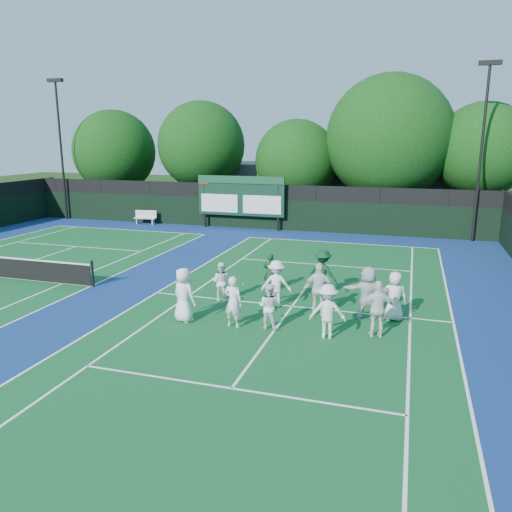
% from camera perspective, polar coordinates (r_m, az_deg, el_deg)
% --- Properties ---
extents(ground, '(120.00, 120.00, 0.00)m').
position_cam_1_polar(ground, '(17.34, 3.38, -6.83)').
color(ground, '#17330E').
rests_on(ground, ground).
extents(court_apron, '(34.00, 32.00, 0.01)m').
position_cam_1_polar(court_apron, '(20.39, -12.54, -4.01)').
color(court_apron, navy).
rests_on(court_apron, ground).
extents(near_court, '(11.05, 23.85, 0.01)m').
position_cam_1_polar(near_court, '(18.25, 4.15, -5.76)').
color(near_court, '#115425').
rests_on(near_court, ground).
extents(back_fence, '(34.00, 0.08, 3.00)m').
position_cam_1_polar(back_fence, '(33.63, 0.09, 5.43)').
color(back_fence, black).
rests_on(back_fence, ground).
extents(scoreboard, '(6.00, 0.21, 3.55)m').
position_cam_1_polar(scoreboard, '(33.44, -1.79, 6.83)').
color(scoreboard, black).
rests_on(scoreboard, ground).
extents(clubhouse, '(18.00, 6.00, 4.00)m').
position_cam_1_polar(clubhouse, '(40.44, 8.98, 7.52)').
color(clubhouse, slate).
rests_on(clubhouse, ground).
extents(light_pole_left, '(1.20, 0.30, 10.12)m').
position_cam_1_polar(light_pole_left, '(40.15, -21.52, 12.89)').
color(light_pole_left, black).
rests_on(light_pole_left, ground).
extents(light_pole_right, '(1.20, 0.30, 10.12)m').
position_cam_1_polar(light_pole_right, '(31.72, 24.55, 12.76)').
color(light_pole_right, black).
rests_on(light_pole_right, ground).
extents(bench, '(1.59, 0.63, 0.98)m').
position_cam_1_polar(bench, '(36.40, -12.51, 4.40)').
color(bench, silver).
rests_on(bench, ground).
extents(tree_a, '(6.49, 6.49, 8.18)m').
position_cam_1_polar(tree_a, '(42.06, -15.65, 11.19)').
color(tree_a, black).
rests_on(tree_a, ground).
extents(tree_b, '(6.50, 6.50, 8.70)m').
position_cam_1_polar(tree_b, '(38.51, -5.99, 12.21)').
color(tree_b, black).
rests_on(tree_b, ground).
extents(tree_c, '(5.90, 5.90, 7.31)m').
position_cam_1_polar(tree_c, '(36.29, 4.91, 10.48)').
color(tree_c, black).
rests_on(tree_c, ground).
extents(tree_d, '(8.44, 8.44, 10.18)m').
position_cam_1_polar(tree_d, '(35.42, 15.24, 12.49)').
color(tree_d, black).
rests_on(tree_d, ground).
extents(tree_e, '(6.05, 6.05, 8.26)m').
position_cam_1_polar(tree_e, '(35.66, 24.67, 10.69)').
color(tree_e, black).
rests_on(tree_e, ground).
extents(tennis_ball_0, '(0.07, 0.07, 0.07)m').
position_cam_1_polar(tennis_ball_0, '(19.38, -8.01, -4.64)').
color(tennis_ball_0, '#B6CC18').
rests_on(tennis_ball_0, ground).
extents(tennis_ball_1, '(0.07, 0.07, 0.07)m').
position_cam_1_polar(tennis_ball_1, '(17.10, 13.27, -7.35)').
color(tennis_ball_1, '#B6CC18').
rests_on(tennis_ball_1, ground).
extents(tennis_ball_3, '(0.07, 0.07, 0.07)m').
position_cam_1_polar(tennis_ball_3, '(20.87, -1.43, -3.20)').
color(tennis_ball_3, '#B6CC18').
rests_on(tennis_ball_3, ground).
extents(tennis_ball_4, '(0.07, 0.07, 0.07)m').
position_cam_1_polar(tennis_ball_4, '(20.06, 7.59, -4.00)').
color(tennis_ball_4, '#B6CC18').
rests_on(tennis_ball_4, ground).
extents(tennis_ball_5, '(0.07, 0.07, 0.07)m').
position_cam_1_polar(tennis_ball_5, '(18.96, 17.70, -5.57)').
color(tennis_ball_5, '#B6CC18').
rests_on(tennis_ball_5, ground).
extents(player_front_0, '(1.05, 0.88, 1.83)m').
position_cam_1_polar(player_front_0, '(16.70, -8.26, -4.42)').
color(player_front_0, white).
rests_on(player_front_0, ground).
extents(player_front_1, '(0.68, 0.50, 1.71)m').
position_cam_1_polar(player_front_1, '(16.05, -2.62, -5.26)').
color(player_front_1, white).
rests_on(player_front_1, ground).
extents(player_front_2, '(0.78, 0.64, 1.50)m').
position_cam_1_polar(player_front_2, '(15.94, 1.48, -5.77)').
color(player_front_2, white).
rests_on(player_front_2, ground).
extents(player_front_3, '(1.19, 0.80, 1.71)m').
position_cam_1_polar(player_front_3, '(15.34, 8.19, -6.28)').
color(player_front_3, silver).
rests_on(player_front_3, ground).
extents(player_front_4, '(1.11, 0.64, 1.78)m').
position_cam_1_polar(player_front_4, '(15.71, 13.78, -5.91)').
color(player_front_4, silver).
rests_on(player_front_4, ground).
extents(player_back_0, '(0.74, 0.59, 1.49)m').
position_cam_1_polar(player_back_0, '(18.70, -4.02, -2.92)').
color(player_back_0, white).
rests_on(player_back_0, ground).
extents(player_back_1, '(1.19, 0.79, 1.71)m').
position_cam_1_polar(player_back_1, '(17.99, 2.34, -3.19)').
color(player_back_1, white).
rests_on(player_back_1, ground).
extents(player_back_2, '(1.13, 0.56, 1.87)m').
position_cam_1_polar(player_back_2, '(17.20, 7.24, -3.80)').
color(player_back_2, silver).
rests_on(player_back_2, ground).
extents(player_back_3, '(1.73, 0.59, 1.85)m').
position_cam_1_polar(player_back_3, '(17.13, 12.68, -4.13)').
color(player_back_3, silver).
rests_on(player_back_3, ground).
extents(player_back_4, '(0.90, 0.68, 1.68)m').
position_cam_1_polar(player_back_4, '(17.27, 15.53, -4.45)').
color(player_back_4, silver).
rests_on(player_back_4, ground).
extents(coach_left, '(0.57, 0.38, 1.55)m').
position_cam_1_polar(coach_left, '(19.78, 1.62, -1.90)').
color(coach_left, '#103A1D').
rests_on(coach_left, ground).
extents(coach_right, '(1.32, 1.00, 1.82)m').
position_cam_1_polar(coach_right, '(19.36, 7.61, -1.93)').
color(coach_right, '#0E361C').
rests_on(coach_right, ground).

